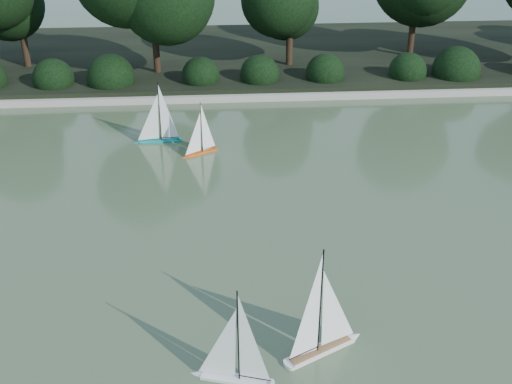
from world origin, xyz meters
TOP-DOWN VIEW (x-y plane):
  - ground at (0.00, 0.00)m, footprint 80.00×80.00m
  - pond_coping at (0.00, 9.00)m, footprint 40.00×0.35m
  - far_bank at (0.00, 13.00)m, footprint 40.00×8.00m
  - shrub_hedge at (0.00, 9.90)m, footprint 29.10×1.10m
  - sailboat_white_a at (-1.34, -1.75)m, footprint 1.10×0.48m
  - sailboat_white_b at (-0.03, -1.28)m, footprint 1.20×0.75m
  - sailboat_orange at (-1.77, 5.39)m, footprint 0.86×0.59m
  - sailboat_teal at (-2.77, 6.18)m, footprint 1.14×0.24m

SIDE VIEW (x-z plane):
  - ground at x=0.00m, z-range 0.00..0.00m
  - pond_coping at x=0.00m, z-range 0.00..0.18m
  - far_bank at x=0.00m, z-range 0.00..0.30m
  - sailboat_orange at x=-1.77m, z-range -0.44..0.84m
  - sailboat_white_a at x=-1.34m, z-range -0.52..0.99m
  - sailboat_teal at x=-2.77m, z-range -0.53..1.02m
  - sailboat_white_b at x=-0.03m, z-range -0.60..1.14m
  - shrub_hedge at x=0.00m, z-range -0.10..1.00m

